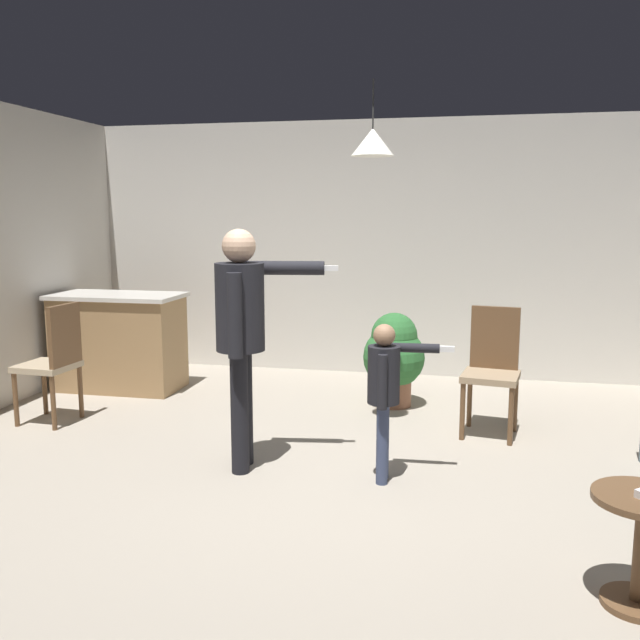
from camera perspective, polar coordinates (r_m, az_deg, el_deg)
name	(u,v)px	position (r m, az deg, el deg)	size (l,w,h in m)	color
ground	(320,484)	(4.50, 0.03, -13.65)	(7.68, 7.68, 0.00)	#9E9384
wall_back	(382,249)	(7.32, 5.20, 5.96)	(6.40, 0.10, 2.70)	beige
kitchen_counter	(119,341)	(6.99, -16.56, -1.73)	(1.26, 0.66, 0.95)	#99754C
person_adult	(242,322)	(4.53, -6.55, -0.21)	(0.78, 0.55, 1.63)	black
person_child	(385,385)	(4.37, 5.51, -5.43)	(0.54, 0.32, 1.04)	#384260
dining_chair_by_counter	(54,359)	(6.01, -21.46, -3.04)	(0.45, 0.45, 1.00)	brown
dining_chair_near_wall	(492,366)	(5.50, 14.28, -3.74)	(0.48, 0.48, 1.00)	brown
potted_plant_corner	(394,355)	(6.14, 6.23, -2.93)	(0.56, 0.56, 0.85)	brown
ceiling_light_pendant	(373,142)	(5.18, 4.46, 14.71)	(0.32, 0.32, 0.55)	silver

